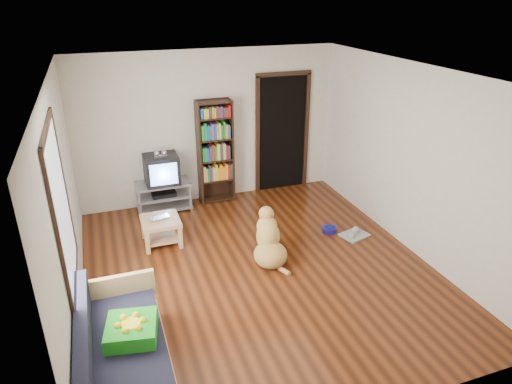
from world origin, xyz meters
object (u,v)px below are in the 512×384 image
object	(u,v)px
sofa	(122,360)
crt_tv	(161,169)
laptop	(160,219)
dog	(269,242)
coffee_table	(161,226)
bookshelf	(215,146)
grey_rag	(355,235)
tv_stand	(164,195)
dog_bowl	(329,229)
green_cushion	(132,330)

from	to	relation	value
sofa	crt_tv	bearing A→B (deg)	75.07
laptop	dog	bearing A→B (deg)	-47.75
laptop	coffee_table	world-z (taller)	laptop
bookshelf	coffee_table	distance (m)	1.84
coffee_table	dog	world-z (taller)	dog
grey_rag	tv_stand	world-z (taller)	tv_stand
grey_rag	crt_tv	size ratio (longest dim) A/B	0.69
sofa	coffee_table	world-z (taller)	sofa
tv_stand	sofa	xyz separation A→B (m)	(-0.97, -3.63, -0.01)
dog_bowl	dog	xyz separation A→B (m)	(-1.17, -0.41, 0.23)
green_cushion	sofa	world-z (taller)	sofa
dog_bowl	crt_tv	world-z (taller)	crt_tv
crt_tv	coffee_table	xyz separation A→B (m)	(-0.22, -1.14, -0.46)
green_cushion	coffee_table	size ratio (longest dim) A/B	0.85
laptop	bookshelf	distance (m)	1.81
tv_stand	dog_bowl	bearing A→B (deg)	-35.80
laptop	bookshelf	size ratio (longest dim) A/B	0.17
green_cushion	coffee_table	distance (m)	2.49
laptop	crt_tv	distance (m)	1.24
green_cushion	grey_rag	bearing A→B (deg)	35.90
grey_rag	sofa	xyz separation A→B (m)	(-3.57, -1.73, 0.25)
laptop	tv_stand	world-z (taller)	tv_stand
crt_tv	sofa	size ratio (longest dim) A/B	0.32
laptop	coffee_table	bearing A→B (deg)	76.33
green_cushion	dog_bowl	world-z (taller)	green_cushion
dog_bowl	dog	distance (m)	1.26
green_cushion	tv_stand	distance (m)	3.63
coffee_table	grey_rag	bearing A→B (deg)	-15.51
green_cushion	tv_stand	world-z (taller)	green_cushion
green_cushion	dog_bowl	distance (m)	3.68
grey_rag	green_cushion	bearing A→B (deg)	-154.80
laptop	grey_rag	size ratio (longest dim) A/B	0.78
dog_bowl	grey_rag	world-z (taller)	dog_bowl
tv_stand	coffee_table	size ratio (longest dim) A/B	1.64
grey_rag	tv_stand	distance (m)	3.23
grey_rag	bookshelf	size ratio (longest dim) A/B	0.22
crt_tv	dog	xyz separation A→B (m)	(1.12, -2.08, -0.47)
dog	sofa	bearing A→B (deg)	-143.09
dog_bowl	crt_tv	distance (m)	2.92
sofa	dog	world-z (taller)	sofa
sofa	tv_stand	bearing A→B (deg)	74.98
dog_bowl	tv_stand	bearing A→B (deg)	144.20
grey_rag	tv_stand	xyz separation A→B (m)	(-2.59, 1.90, 0.25)
laptop	bookshelf	world-z (taller)	bookshelf
crt_tv	bookshelf	size ratio (longest dim) A/B	0.32
grey_rag	dog	bearing A→B (deg)	-173.95
crt_tv	bookshelf	bearing A→B (deg)	4.32
laptop	bookshelf	xyz separation A→B (m)	(1.17, 1.25, 0.59)
green_cushion	crt_tv	distance (m)	3.65
grey_rag	sofa	distance (m)	3.97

